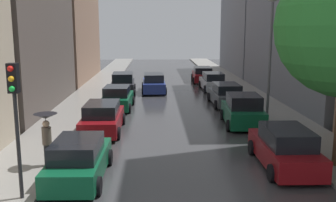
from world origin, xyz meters
name	(u,v)px	position (x,y,z in m)	size (l,w,h in m)	color
ground_plane	(169,94)	(0.00, 24.00, -0.02)	(28.00, 72.00, 0.04)	#353538
sidewalk_left	(92,93)	(-6.50, 24.00, 0.07)	(3.00, 72.00, 0.15)	gray
sidewalk_right	(245,93)	(6.50, 24.00, 0.07)	(3.00, 72.00, 0.15)	gray
building_left_mid	(7,31)	(-11.00, 18.34, 5.30)	(6.00, 13.20, 10.60)	#564C47
building_right_far	(256,19)	(11.00, 38.92, 6.55)	(6.00, 14.60, 13.11)	slate
parked_car_left_nearest	(79,160)	(-3.99, 5.44, 0.74)	(2.08, 4.42, 1.56)	#0C4C2D
parked_car_left_second	(103,118)	(-3.98, 12.03, 0.76)	(2.12, 4.69, 1.61)	maroon
parked_car_left_third	(117,98)	(-3.76, 17.93, 0.75)	(2.17, 4.17, 1.60)	#0C4C2D
parked_car_left_fourth	(123,84)	(-3.86, 24.06, 0.84)	(2.22, 4.59, 1.81)	black
parked_car_right_nearest	(285,148)	(3.96, 6.44, 0.77)	(2.09, 4.59, 1.65)	maroon
parked_car_right_second	(243,111)	(3.80, 13.14, 0.84)	(2.32, 4.11, 1.81)	#0C4C2D
parked_car_right_third	(226,95)	(3.93, 19.09, 0.74)	(2.20, 4.71, 1.57)	#474C51
parked_car_right_fourth	(213,82)	(3.98, 25.86, 0.74)	(2.13, 4.57, 1.58)	#B2B7BF
parked_car_right_fifth	(203,75)	(3.73, 31.28, 0.73)	(2.26, 4.71, 1.54)	maroon
car_midroad	(154,83)	(-1.28, 24.92, 0.76)	(2.17, 4.69, 1.63)	navy
pedestrian_near_tree	(46,130)	(-5.41, 6.55, 1.61)	(0.91, 0.91, 2.09)	black
traffic_light_left_corner	(15,101)	(-5.45, 3.57, 3.29)	(0.30, 0.42, 4.30)	black
lamp_post_right	(270,50)	(5.55, 14.32, 4.20)	(0.60, 0.28, 7.04)	#595B60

